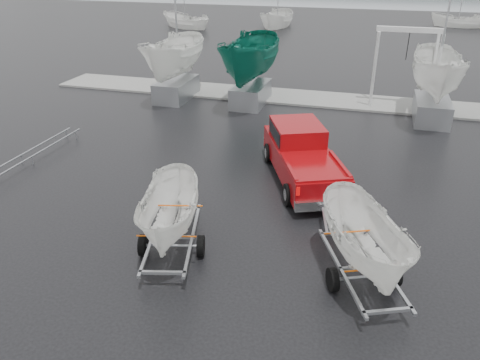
{
  "coord_description": "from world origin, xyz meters",
  "views": [
    {
      "loc": [
        3.75,
        -12.89,
        7.62
      ],
      "look_at": [
        0.15,
        -0.4,
        1.2
      ],
      "focal_mm": 35.0,
      "sensor_mm": 36.0,
      "label": 1
    }
  ],
  "objects_px": {
    "pickup_truck": "(301,152)",
    "boat_hoist": "(406,56)",
    "trailer_parked": "(168,173)",
    "trailer_hitched": "(372,195)"
  },
  "relations": [
    {
      "from": "pickup_truck",
      "to": "boat_hoist",
      "type": "bearing_deg",
      "value": 46.28
    },
    {
      "from": "pickup_truck",
      "to": "trailer_hitched",
      "type": "relative_size",
      "value": 1.27
    },
    {
      "from": "pickup_truck",
      "to": "boat_hoist",
      "type": "distance_m",
      "value": 10.91
    },
    {
      "from": "trailer_parked",
      "to": "boat_hoist",
      "type": "bearing_deg",
      "value": 53.95
    },
    {
      "from": "trailer_hitched",
      "to": "boat_hoist",
      "type": "bearing_deg",
      "value": 62.07
    },
    {
      "from": "trailer_hitched",
      "to": "trailer_parked",
      "type": "xyz_separation_m",
      "value": [
        -5.12,
        -0.04,
        -0.08
      ]
    },
    {
      "from": "trailer_hitched",
      "to": "boat_hoist",
      "type": "xyz_separation_m",
      "value": [
        1.19,
        15.86,
        0.17
      ]
    },
    {
      "from": "pickup_truck",
      "to": "boat_hoist",
      "type": "relative_size",
      "value": 1.42
    },
    {
      "from": "pickup_truck",
      "to": "trailer_hitched",
      "type": "bearing_deg",
      "value": -90.0
    },
    {
      "from": "trailer_hitched",
      "to": "trailer_parked",
      "type": "bearing_deg",
      "value": 156.79
    }
  ]
}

